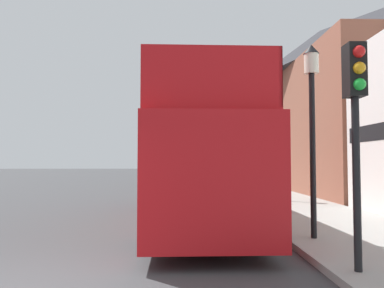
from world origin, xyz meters
name	(u,v)px	position (x,y,z in m)	size (l,w,h in m)	color
ground_plane	(144,188)	(0.00, 21.00, 0.00)	(144.00, 144.00, 0.00)	#3D3D3F
sidewalk	(252,190)	(6.96, 18.00, 0.07)	(3.97, 108.00, 0.14)	#999993
brick_terrace_rear	(321,109)	(11.94, 19.55, 5.35)	(6.00, 20.37, 10.70)	#935642
tour_bus	(197,164)	(3.11, 6.36, 1.77)	(2.74, 10.40, 3.93)	red
parked_car_ahead_of_bus	(205,184)	(3.86, 14.97, 0.64)	(1.80, 4.13, 1.33)	#9E9EA3
traffic_signal	(356,103)	(5.39, 0.65, 2.76)	(0.28, 0.42, 3.57)	black
lamp_post_nearest	(312,102)	(5.59, 3.20, 3.17)	(0.35, 0.35, 4.37)	black
lamp_post_second	(242,122)	(5.48, 12.56, 3.72)	(0.35, 0.35, 5.26)	black
lamp_post_third	(221,139)	(5.46, 21.91, 3.50)	(0.35, 0.35, 4.90)	black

